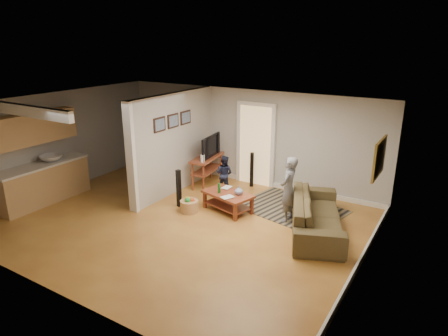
{
  "coord_description": "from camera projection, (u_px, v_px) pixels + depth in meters",
  "views": [
    {
      "loc": [
        4.87,
        -6.14,
        3.78
      ],
      "look_at": [
        0.64,
        0.79,
        1.1
      ],
      "focal_mm": 32.0,
      "sensor_mm": 36.0,
      "label": 1
    }
  ],
  "objects": [
    {
      "name": "area_rug",
      "position": [
        291.0,
        208.0,
        9.21
      ],
      "size": [
        2.57,
        2.1,
        0.01
      ],
      "primitive_type": "cube",
      "rotation": [
        0.0,
        0.0,
        -0.22
      ],
      "color": "black",
      "rests_on": "ground"
    },
    {
      "name": "toy_basket",
      "position": [
        189.0,
        205.0,
        9.01
      ],
      "size": [
        0.41,
        0.41,
        0.37
      ],
      "color": "#A88048",
      "rests_on": "ground"
    },
    {
      "name": "speaker_left",
      "position": [
        179.0,
        188.0,
        9.21
      ],
      "size": [
        0.11,
        0.11,
        0.89
      ],
      "primitive_type": "cube",
      "rotation": [
        0.0,
        0.0,
        -0.23
      ],
      "color": "black",
      "rests_on": "ground"
    },
    {
      "name": "ground",
      "position": [
        180.0,
        221.0,
        8.57
      ],
      "size": [
        7.5,
        7.5,
        0.0
      ],
      "primitive_type": "plane",
      "color": "brown",
      "rests_on": "ground"
    },
    {
      "name": "sofa",
      "position": [
        316.0,
        230.0,
        8.19
      ],
      "size": [
        1.8,
        2.62,
        0.71
      ],
      "primitive_type": "imported",
      "rotation": [
        0.0,
        0.0,
        1.95
      ],
      "color": "#4F3D27",
      "rests_on": "ground"
    },
    {
      "name": "toddler",
      "position": [
        224.0,
        191.0,
        10.25
      ],
      "size": [
        0.49,
        0.39,
        0.95
      ],
      "primitive_type": "imported",
      "rotation": [
        0.0,
        0.0,
        3.21
      ],
      "color": "#1B2039",
      "rests_on": "ground"
    },
    {
      "name": "tv_console",
      "position": [
        207.0,
        159.0,
        10.49
      ],
      "size": [
        0.63,
        1.29,
        1.07
      ],
      "rotation": [
        0.0,
        0.0,
        0.14
      ],
      "color": "maroon",
      "rests_on": "ground"
    },
    {
      "name": "speaker_right",
      "position": [
        252.0,
        170.0,
        10.45
      ],
      "size": [
        0.12,
        0.12,
        0.93
      ],
      "primitive_type": "cube",
      "rotation": [
        0.0,
        0.0,
        0.33
      ],
      "color": "black",
      "rests_on": "ground"
    },
    {
      "name": "child",
      "position": [
        287.0,
        220.0,
        8.64
      ],
      "size": [
        0.35,
        0.52,
        1.43
      ],
      "primitive_type": "imported",
      "rotation": [
        0.0,
        0.0,
        -1.56
      ],
      "color": "slate",
      "rests_on": "ground"
    },
    {
      "name": "coffee_table",
      "position": [
        229.0,
        197.0,
        8.99
      ],
      "size": [
        1.24,
        0.91,
        0.66
      ],
      "rotation": [
        0.0,
        0.0,
        -0.26
      ],
      "color": "maroon",
      "rests_on": "ground"
    },
    {
      "name": "room_shell",
      "position": [
        151.0,
        145.0,
        8.99
      ],
      "size": [
        7.54,
        6.02,
        2.52
      ],
      "color": "#A4A19D",
      "rests_on": "ground"
    }
  ]
}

